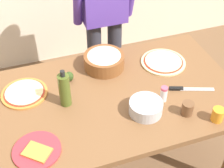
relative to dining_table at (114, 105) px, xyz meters
The scene contains 14 objects.
ground 0.67m from the dining_table, ahead, with size 8.00×8.00×0.00m, color brown.
dining_table is the anchor object (origin of this frame).
person_cook 0.82m from the dining_table, 76.94° to the left, with size 0.49×0.25×1.62m.
pizza_raw_on_board 0.49m from the dining_table, 24.94° to the left, with size 0.32×0.32×0.02m.
pizza_cooked_on_tray 0.58m from the dining_table, 160.33° to the left, with size 0.29×0.29×0.02m.
plate_with_slice 0.61m from the dining_table, 152.08° to the right, with size 0.26×0.26×0.02m.
popcorn_bowl 0.33m from the dining_table, 85.06° to the left, with size 0.28×0.28×0.11m.
mixing_bowl_steel 0.27m from the dining_table, 58.32° to the right, with size 0.20×0.20×0.08m.
olive_oil_bottle 0.37m from the dining_table, behind, with size 0.07×0.07×0.26m.
cup_orange 0.65m from the dining_table, 38.52° to the right, with size 0.07×0.07×0.09m, color orange.
cup_small_brown 0.48m from the dining_table, 39.64° to the right, with size 0.07×0.07×0.09m, color brown.
salt_shaker 0.34m from the dining_table, 27.96° to the right, with size 0.04×0.04×0.11m.
chef_knife 0.47m from the dining_table, 12.76° to the right, with size 0.28×0.12×0.02m.
avocado 0.35m from the dining_table, 136.09° to the left, with size 0.06×0.06×0.07m, color #2D4219.
Camera 1 is at (-0.50, -1.40, 2.16)m, focal length 51.58 mm.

